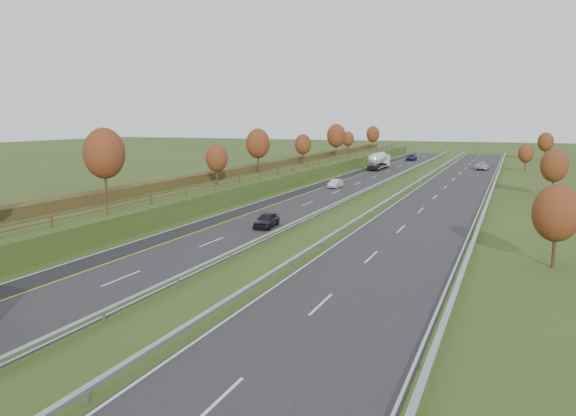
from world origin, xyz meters
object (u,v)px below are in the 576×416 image
Objects in this scene: car_dark_near at (267,220)px; car_small_far at (412,157)px; road_tanker at (379,160)px; car_oncoming at (482,166)px; car_silver_mid at (335,183)px.

car_small_far reaches higher than car_dark_near.
car_oncoming is (20.24, 6.98, -1.05)m from road_tanker.
car_oncoming reaches higher than car_dark_near.
car_dark_near is at bearing -91.15° from car_small_far.
road_tanker is 2.03× the size of car_oncoming.
car_dark_near is 0.76× the size of car_small_far.
road_tanker is 67.55m from car_dark_near.
car_dark_near is 33.40m from car_silver_mid.
car_small_far is at bearing -47.37° from car_oncoming.
car_dark_near is at bearing -86.23° from road_tanker.
road_tanker is 2.02× the size of car_small_far.
road_tanker is at bearing 20.16° from car_oncoming.
car_small_far reaches higher than car_silver_mid.
car_dark_near is 76.04m from car_oncoming.
car_silver_mid is 0.70× the size of car_small_far.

